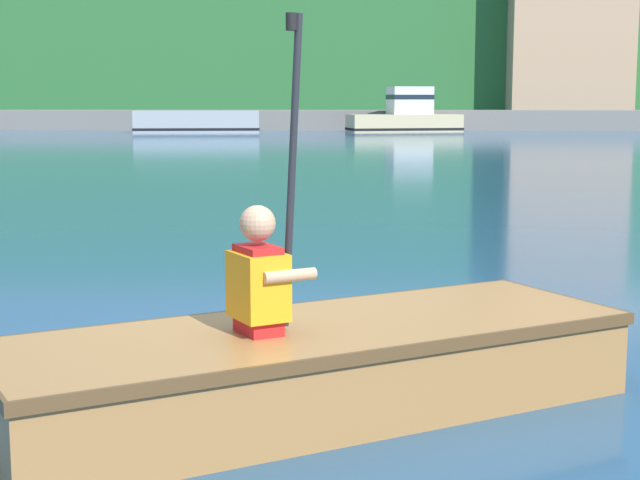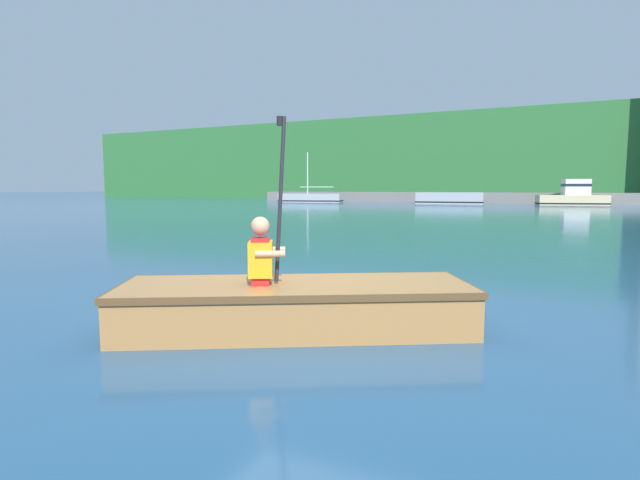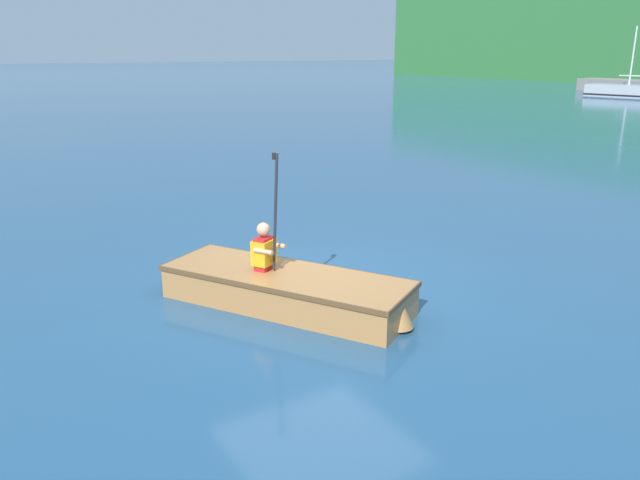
% 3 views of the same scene
% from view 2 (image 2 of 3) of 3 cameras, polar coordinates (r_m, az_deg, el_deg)
% --- Properties ---
extents(ground_plane, '(300.00, 300.00, 0.00)m').
position_cam_2_polar(ground_plane, '(5.40, -2.24, -7.89)').
color(ground_plane, navy).
extents(shoreline_ridge, '(120.00, 20.00, 9.23)m').
position_cam_2_polar(shoreline_ridge, '(63.28, 24.31, 8.45)').
color(shoreline_ridge, '#2D6B33').
rests_on(shoreline_ridge, ground).
extents(marina_dock, '(50.90, 2.40, 0.90)m').
position_cam_2_polar(marina_dock, '(45.34, 23.24, 4.42)').
color(marina_dock, slate).
rests_on(marina_dock, ground).
extents(moored_boat_dock_west_end, '(5.21, 2.87, 1.96)m').
position_cam_2_polar(moored_boat_dock_west_end, '(42.56, 26.95, 4.50)').
color(moored_boat_dock_west_end, '#CCB789').
rests_on(moored_boat_dock_west_end, ground).
extents(moored_boat_dock_west_inner, '(5.48, 2.20, 0.94)m').
position_cam_2_polar(moored_boat_dock_west_inner, '(42.09, 14.57, 4.61)').
color(moored_boat_dock_west_inner, '#9EA3A8').
rests_on(moored_boat_dock_west_inner, ground).
extents(moored_boat_dock_center_far, '(6.08, 3.25, 4.54)m').
position_cam_2_polar(moored_boat_dock_center_far, '(45.97, -1.08, 4.81)').
color(moored_boat_dock_center_far, '#9EA3A8').
rests_on(moored_boat_dock_center_far, ground).
extents(rowboat_foreground, '(3.26, 2.51, 0.43)m').
position_cam_2_polar(rowboat_foreground, '(4.58, -2.25, -7.26)').
color(rowboat_foreground, '#A3703D').
rests_on(rowboat_foreground, ground).
extents(person_paddler, '(0.44, 0.44, 1.49)m').
position_cam_2_polar(person_paddler, '(4.50, -6.65, -1.43)').
color(person_paddler, red).
rests_on(person_paddler, rowboat_foreground).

